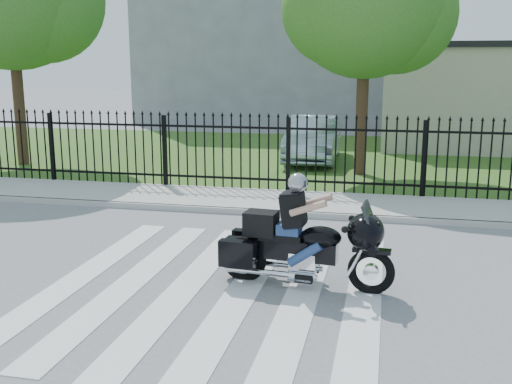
# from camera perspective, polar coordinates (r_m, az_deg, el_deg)

# --- Properties ---
(ground) EXTENTS (120.00, 120.00, 0.00)m
(ground) POSITION_cam_1_polar(r_m,az_deg,el_deg) (8.31, -3.86, -9.01)
(ground) COLOR slate
(ground) RESTS_ON ground
(crosswalk) EXTENTS (5.00, 5.50, 0.01)m
(crosswalk) POSITION_cam_1_polar(r_m,az_deg,el_deg) (8.31, -3.86, -8.97)
(crosswalk) COLOR silver
(crosswalk) RESTS_ON ground
(sidewalk) EXTENTS (40.00, 2.00, 0.12)m
(sidewalk) POSITION_cam_1_polar(r_m,az_deg,el_deg) (12.96, 2.32, -0.95)
(sidewalk) COLOR #ADAAA3
(sidewalk) RESTS_ON ground
(curb) EXTENTS (40.00, 0.12, 0.12)m
(curb) POSITION_cam_1_polar(r_m,az_deg,el_deg) (12.00, 1.48, -2.01)
(curb) COLOR #ADAAA3
(curb) RESTS_ON ground
(grass_strip) EXTENTS (40.00, 12.00, 0.02)m
(grass_strip) POSITION_cam_1_polar(r_m,az_deg,el_deg) (19.78, 5.91, 3.40)
(grass_strip) COLOR #315D20
(grass_strip) RESTS_ON ground
(iron_fence) EXTENTS (26.00, 0.04, 1.80)m
(iron_fence) POSITION_cam_1_polar(r_m,az_deg,el_deg) (13.77, 3.08, 3.39)
(iron_fence) COLOR black
(iron_fence) RESTS_ON ground
(building_tall) EXTENTS (15.00, 10.00, 12.00)m
(building_tall) POSITION_cam_1_polar(r_m,az_deg,el_deg) (33.97, 3.74, 17.19)
(building_tall) COLOR #989AA1
(building_tall) RESTS_ON ground
(motorcycle_rider) EXTENTS (2.43, 0.88, 1.60)m
(motorcycle_rider) POSITION_cam_1_polar(r_m,az_deg,el_deg) (8.16, 4.25, -4.53)
(motorcycle_rider) COLOR black
(motorcycle_rider) RESTS_ON ground
(parked_car) EXTENTS (1.57, 4.25, 1.39)m
(parked_car) POSITION_cam_1_polar(r_m,az_deg,el_deg) (18.68, 5.51, 5.07)
(parked_car) COLOR #9AB0C2
(parked_car) RESTS_ON grass_strip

